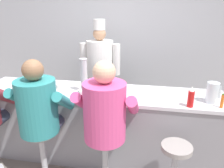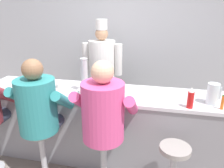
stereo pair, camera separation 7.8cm
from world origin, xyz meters
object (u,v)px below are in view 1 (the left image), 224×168
ketchup_bottle_red (191,97)px  breakfast_plate (41,90)px  cereal_bowl (61,85)px  empty_stool_round (175,164)px  water_pitcher_clear (212,93)px  cup_stack_steel (84,75)px  diner_seated_teal (39,109)px  diner_seated_pink (105,114)px  hot_sauce_bottle_orange (222,101)px  coffee_mug_white (82,93)px  mustard_bottle_yellow (104,87)px  cook_in_whites_near (100,67)px

ketchup_bottle_red → breakfast_plate: size_ratio=0.99×
cereal_bowl → empty_stool_round: bearing=-23.1°
breakfast_plate → water_pitcher_clear: bearing=0.9°
cup_stack_steel → empty_stool_round: 1.43m
cereal_bowl → diner_seated_teal: diner_seated_teal is taller
diner_seated_teal → diner_seated_pink: diner_seated_pink is taller
cereal_bowl → diner_seated_teal: size_ratio=0.10×
hot_sauce_bottle_orange → diner_seated_teal: bearing=-170.8°
cereal_bowl → diner_seated_teal: bearing=-90.5°
hot_sauce_bottle_orange → coffee_mug_white: bearing=179.7°
cereal_bowl → diner_seated_pink: (0.73, -0.58, -0.05)m
ketchup_bottle_red → cup_stack_steel: cup_stack_steel is taller
cereal_bowl → cup_stack_steel: 0.41m
hot_sauce_bottle_orange → water_pitcher_clear: 0.15m
cereal_bowl → ketchup_bottle_red: bearing=-11.0°
hot_sauce_bottle_orange → empty_stool_round: hot_sauce_bottle_orange is taller
hot_sauce_bottle_orange → breakfast_plate: size_ratio=0.67×
breakfast_plate → hot_sauce_bottle_orange: bearing=-2.6°
cereal_bowl → cup_stack_steel: cup_stack_steel is taller
coffee_mug_white → diner_seated_pink: diner_seated_pink is taller
hot_sauce_bottle_orange → coffee_mug_white: hot_sauce_bottle_orange is taller
water_pitcher_clear → diner_seated_teal: diner_seated_teal is taller
water_pitcher_clear → diner_seated_teal: bearing=-166.7°
breakfast_plate → mustard_bottle_yellow: bearing=2.1°
mustard_bottle_yellow → breakfast_plate: 0.80m
hot_sauce_bottle_orange → breakfast_plate: bearing=177.4°
diner_seated_teal → mustard_bottle_yellow: bearing=35.1°
cereal_bowl → cook_in_whites_near: bearing=73.9°
water_pitcher_clear → empty_stool_round: water_pitcher_clear is taller
hot_sauce_bottle_orange → cereal_bowl: (-1.91, 0.28, -0.05)m
diner_seated_teal → empty_stool_round: bearing=-1.4°
mustard_bottle_yellow → coffee_mug_white: mustard_bottle_yellow is taller
hot_sauce_bottle_orange → cup_stack_steel: bearing=173.1°
diner_seated_pink → cereal_bowl: bearing=141.2°
ketchup_bottle_red → diner_seated_teal: diner_seated_teal is taller
cook_in_whites_near → ketchup_bottle_red: bearing=-45.3°
cereal_bowl → coffee_mug_white: (0.37, -0.27, 0.02)m
coffee_mug_white → diner_seated_pink: 0.48m
ketchup_bottle_red → cook_in_whites_near: bearing=134.7°
empty_stool_round → diner_seated_teal: bearing=178.6°
ketchup_bottle_red → cereal_bowl: ketchup_bottle_red is taller
breakfast_plate → diner_seated_pink: (0.91, -0.40, -0.04)m
water_pitcher_clear → cereal_bowl: bearing=175.3°
coffee_mug_white → ketchup_bottle_red: bearing=-2.0°
hot_sauce_bottle_orange → cook_in_whites_near: 2.06m
coffee_mug_white → cup_stack_steel: cup_stack_steel is taller
hot_sauce_bottle_orange → coffee_mug_white: 1.54m
mustard_bottle_yellow → hot_sauce_bottle_orange: bearing=-5.5°
coffee_mug_white → mustard_bottle_yellow: bearing=26.0°
cereal_bowl → diner_seated_pink: 0.93m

